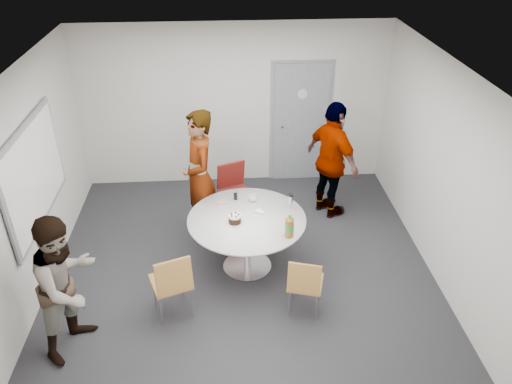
{
  "coord_description": "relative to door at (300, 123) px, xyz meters",
  "views": [
    {
      "loc": [
        -0.19,
        -5.18,
        4.33
      ],
      "look_at": [
        0.2,
        0.25,
        1.06
      ],
      "focal_mm": 35.0,
      "sensor_mm": 36.0,
      "label": 1
    }
  ],
  "objects": [
    {
      "name": "wall_front",
      "position": [
        -1.1,
        -4.98,
        0.32
      ],
      "size": [
        5.0,
        0.0,
        5.0
      ],
      "primitive_type": "plane",
      "rotation": [
        -1.57,
        0.0,
        0.0
      ],
      "color": "beige",
      "rests_on": "floor"
    },
    {
      "name": "wall_left",
      "position": [
        -3.6,
        -2.48,
        0.32
      ],
      "size": [
        0.0,
        5.0,
        5.0
      ],
      "primitive_type": "plane",
      "rotation": [
        1.57,
        0.0,
        1.57
      ],
      "color": "beige",
      "rests_on": "floor"
    },
    {
      "name": "person_right",
      "position": [
        0.31,
        -1.17,
        -0.11
      ],
      "size": [
        0.91,
        1.15,
        1.83
      ],
      "primitive_type": "imported",
      "rotation": [
        0.0,
        0.0,
        2.08
      ],
      "color": "black",
      "rests_on": "floor"
    },
    {
      "name": "floor",
      "position": [
        -1.1,
        -2.48,
        -1.03
      ],
      "size": [
        5.0,
        5.0,
        0.0
      ],
      "primitive_type": "plane",
      "color": "#222226",
      "rests_on": "ground"
    },
    {
      "name": "chair_near_right",
      "position": [
        -0.42,
        -3.34,
        -0.53
      ],
      "size": [
        0.49,
        0.51,
        0.82
      ],
      "rotation": [
        0.0,
        0.0,
        -0.28
      ],
      "color": "olive",
      "rests_on": "floor"
    },
    {
      "name": "person_left",
      "position": [
        -2.97,
        -3.59,
        -0.19
      ],
      "size": [
        0.93,
        1.01,
        1.67
      ],
      "primitive_type": "imported",
      "rotation": [
        0.0,
        0.0,
        1.09
      ],
      "color": "white",
      "rests_on": "floor"
    },
    {
      "name": "wall_back",
      "position": [
        -1.1,
        0.02,
        0.32
      ],
      "size": [
        5.0,
        0.0,
        5.0
      ],
      "primitive_type": "plane",
      "rotation": [
        1.57,
        0.0,
        0.0
      ],
      "color": "beige",
      "rests_on": "floor"
    },
    {
      "name": "chair_far",
      "position": [
        -1.16,
        -1.26,
        -0.45
      ],
      "size": [
        0.59,
        0.61,
        0.94
      ],
      "rotation": [
        0.0,
        0.0,
        3.53
      ],
      "color": "maroon",
      "rests_on": "floor"
    },
    {
      "name": "door",
      "position": [
        0.0,
        0.0,
        0.0
      ],
      "size": [
        1.02,
        0.17,
        2.12
      ],
      "color": "slate",
      "rests_on": "wall_back"
    },
    {
      "name": "whiteboard",
      "position": [
        -3.56,
        -2.28,
        0.42
      ],
      "size": [
        0.04,
        1.9,
        1.25
      ],
      "color": "gray",
      "rests_on": "wall_left"
    },
    {
      "name": "chair_near_left",
      "position": [
        -1.93,
        -3.28,
        -0.47
      ],
      "size": [
        0.56,
        0.59,
        0.91
      ],
      "rotation": [
        0.0,
        0.0,
        0.35
      ],
      "color": "olive",
      "rests_on": "floor"
    },
    {
      "name": "person_main",
      "position": [
        -1.64,
        -1.61,
        -0.06
      ],
      "size": [
        0.62,
        0.8,
        1.93
      ],
      "primitive_type": "imported",
      "rotation": [
        0.0,
        0.0,
        -1.32
      ],
      "color": "#A5C6EA",
      "rests_on": "floor"
    },
    {
      "name": "wall_right",
      "position": [
        1.4,
        -2.48,
        0.32
      ],
      "size": [
        0.0,
        5.0,
        5.0
      ],
      "primitive_type": "plane",
      "rotation": [
        1.57,
        0.0,
        -1.57
      ],
      "color": "beige",
      "rests_on": "floor"
    },
    {
      "name": "ceiling",
      "position": [
        -1.1,
        -2.48,
        1.67
      ],
      "size": [
        5.0,
        5.0,
        0.0
      ],
      "primitive_type": "plane",
      "rotation": [
        3.14,
        0.0,
        0.0
      ],
      "color": "silver",
      "rests_on": "wall_back"
    },
    {
      "name": "table",
      "position": [
        -1.01,
        -2.43,
        -0.35
      ],
      "size": [
        1.51,
        1.51,
        1.11
      ],
      "color": "silver",
      "rests_on": "floor"
    }
  ]
}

